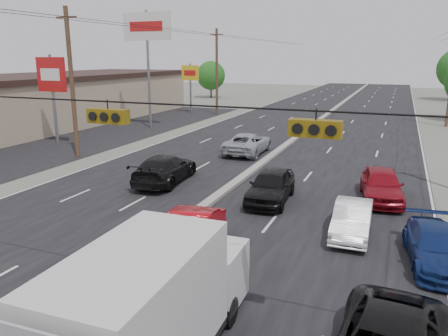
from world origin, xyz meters
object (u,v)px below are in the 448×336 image
(pole_sign_far, at_px, (190,77))
(tree_left_far, at_px, (211,76))
(queue_car_b, at_px, (352,219))
(oncoming_near, at_px, (165,169))
(pole_sign_billboard, at_px, (147,34))
(utility_pole_left_c, at_px, (217,72))
(oncoming_far, at_px, (248,143))
(queue_car_d, at_px, (436,247))
(queue_car_e, at_px, (381,185))
(queue_car_a, at_px, (271,186))
(box_truck, at_px, (154,306))
(tan_sedan, at_px, (89,319))
(red_sedan, at_px, (187,235))
(pole_sign_mid, at_px, (52,80))
(utility_pole_left_b, at_px, (72,83))

(pole_sign_far, xyz_separation_m, tree_left_far, (-6.00, 20.00, -0.69))
(queue_car_b, height_order, oncoming_near, oncoming_near)
(pole_sign_far, bearing_deg, pole_sign_billboard, -82.87)
(utility_pole_left_c, bearing_deg, queue_car_b, -58.99)
(pole_sign_billboard, height_order, oncoming_far, pole_sign_billboard)
(queue_car_d, relative_size, queue_car_e, 0.94)
(pole_sign_far, relative_size, queue_car_e, 1.29)
(pole_sign_far, relative_size, queue_car_a, 1.31)
(pole_sign_billboard, xyz_separation_m, oncoming_near, (10.73, -16.17, -8.09))
(box_truck, distance_m, oncoming_near, 15.21)
(pole_sign_billboard, xyz_separation_m, queue_car_e, (22.05, -15.01, -8.08))
(tree_left_far, bearing_deg, tan_sedan, -68.96)
(pole_sign_billboard, height_order, red_sedan, pole_sign_billboard)
(tree_left_far, relative_size, oncoming_far, 1.14)
(utility_pole_left_c, bearing_deg, pole_sign_billboard, -99.46)
(queue_car_d, xyz_separation_m, queue_car_e, (-2.05, 6.50, 0.16))
(red_sedan, bearing_deg, box_truck, -74.88)
(pole_sign_billboard, relative_size, queue_car_e, 2.37)
(pole_sign_billboard, height_order, queue_car_e, pole_sign_billboard)
(tree_left_far, xyz_separation_m, oncoming_near, (18.23, -48.17, -2.94))
(red_sedan, distance_m, queue_car_d, 8.48)
(red_sedan, xyz_separation_m, queue_car_a, (1.11, 6.81, 0.04))
(queue_car_b, bearing_deg, oncoming_far, 123.06)
(pole_sign_mid, distance_m, red_sedan, 23.58)
(utility_pole_left_b, bearing_deg, tree_left_far, 101.92)
(box_truck, height_order, tan_sedan, box_truck)
(queue_car_b, bearing_deg, pole_sign_billboard, 135.37)
(queue_car_a, distance_m, queue_car_b, 4.97)
(utility_pole_left_b, height_order, queue_car_b, utility_pole_left_b)
(queue_car_d, distance_m, queue_car_e, 6.82)
(pole_sign_far, relative_size, queue_car_d, 1.38)
(utility_pole_left_c, bearing_deg, red_sedan, -68.75)
(pole_sign_mid, bearing_deg, queue_car_b, -22.75)
(tan_sedan, height_order, oncoming_near, tan_sedan)
(oncoming_far, bearing_deg, queue_car_a, 113.91)
(pole_sign_billboard, relative_size, queue_car_b, 2.78)
(pole_sign_far, xyz_separation_m, box_truck, (19.50, -41.50, -2.79))
(red_sedan, bearing_deg, pole_sign_far, 111.06)
(tan_sedan, bearing_deg, pole_sign_mid, 126.90)
(utility_pole_left_c, relative_size, queue_car_a, 2.18)
(queue_car_d, xyz_separation_m, oncoming_far, (-11.55, 14.18, 0.12))
(utility_pole_left_c, relative_size, box_truck, 1.60)
(utility_pole_left_c, distance_m, oncoming_far, 22.45)
(queue_car_e, bearing_deg, utility_pole_left_b, 166.80)
(utility_pole_left_b, xyz_separation_m, queue_car_e, (20.05, -2.01, -4.32))
(pole_sign_far, distance_m, oncoming_near, 30.92)
(box_truck, relative_size, queue_car_d, 1.44)
(oncoming_near, bearing_deg, queue_car_b, 154.37)
(oncoming_far, bearing_deg, oncoming_near, 77.42)
(pole_sign_billboard, distance_m, queue_car_e, 27.87)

